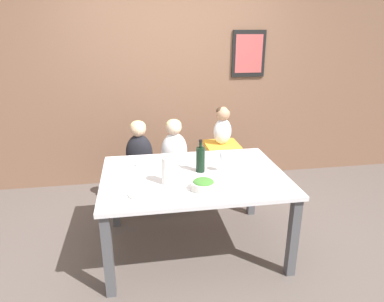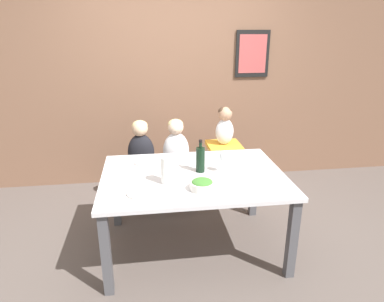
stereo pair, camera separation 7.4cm
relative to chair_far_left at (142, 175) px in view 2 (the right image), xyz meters
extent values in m
plane|color=#564C47|center=(0.44, -0.82, -0.38)|extent=(14.00, 14.00, 0.00)
cube|color=brown|center=(0.44, 0.74, 0.97)|extent=(10.00, 0.06, 2.70)
cube|color=black|center=(1.38, 0.70, 1.21)|extent=(0.41, 0.02, 0.55)
cube|color=#B74C4C|center=(1.38, 0.69, 1.21)|extent=(0.34, 0.00, 0.45)
cube|color=silver|center=(0.44, -0.82, 0.33)|extent=(1.53, 1.10, 0.03)
cube|color=#4C4C51|center=(-0.27, -1.31, -0.03)|extent=(0.07, 0.07, 0.69)
cube|color=#4C4C51|center=(1.15, -1.31, -0.03)|extent=(0.07, 0.07, 0.69)
cube|color=#4C4C51|center=(-0.27, -0.33, -0.03)|extent=(0.07, 0.07, 0.69)
cube|color=#4C4C51|center=(1.15, -0.33, -0.03)|extent=(0.07, 0.07, 0.69)
cylinder|color=silver|center=(-0.16, -0.16, -0.18)|extent=(0.04, 0.04, 0.39)
cylinder|color=silver|center=(0.16, -0.16, -0.18)|extent=(0.04, 0.04, 0.39)
cylinder|color=silver|center=(-0.16, 0.16, -0.18)|extent=(0.04, 0.04, 0.39)
cylinder|color=silver|center=(0.16, 0.16, -0.18)|extent=(0.04, 0.04, 0.39)
cube|color=white|center=(0.00, 0.00, 0.04)|extent=(0.42, 0.44, 0.05)
cylinder|color=silver|center=(0.21, -0.16, -0.18)|extent=(0.04, 0.04, 0.39)
cylinder|color=silver|center=(0.53, -0.16, -0.18)|extent=(0.04, 0.04, 0.39)
cylinder|color=silver|center=(0.21, 0.16, -0.18)|extent=(0.04, 0.04, 0.39)
cylinder|color=silver|center=(0.53, 0.16, -0.18)|extent=(0.04, 0.04, 0.39)
cube|color=white|center=(0.37, 0.00, 0.04)|extent=(0.42, 0.44, 0.05)
cylinder|color=silver|center=(0.76, -0.14, -0.05)|extent=(0.04, 0.04, 0.64)
cylinder|color=silver|center=(1.03, -0.14, -0.05)|extent=(0.04, 0.04, 0.64)
cylinder|color=silver|center=(0.76, 0.14, -0.05)|extent=(0.04, 0.04, 0.64)
cylinder|color=silver|center=(1.03, 0.14, -0.05)|extent=(0.04, 0.04, 0.64)
cube|color=gold|center=(0.90, 0.00, 0.29)|extent=(0.36, 0.37, 0.05)
ellipsoid|color=black|center=(0.00, 0.00, 0.27)|extent=(0.28, 0.19, 0.40)
sphere|color=#D6AD89|center=(0.00, 0.00, 0.53)|extent=(0.17, 0.17, 0.17)
ellipsoid|color=#DBC684|center=(0.00, 0.01, 0.56)|extent=(0.16, 0.16, 0.12)
ellipsoid|color=silver|center=(0.37, 0.00, 0.27)|extent=(0.28, 0.19, 0.40)
sphere|color=beige|center=(0.37, 0.00, 0.53)|extent=(0.17, 0.17, 0.17)
ellipsoid|color=#DBC684|center=(0.37, 0.01, 0.56)|extent=(0.16, 0.16, 0.12)
ellipsoid|color=silver|center=(0.90, 0.00, 0.46)|extent=(0.20, 0.13, 0.28)
sphere|color=tan|center=(0.90, 0.00, 0.65)|extent=(0.15, 0.15, 0.15)
ellipsoid|color=#473323|center=(0.90, 0.01, 0.68)|extent=(0.15, 0.14, 0.10)
cylinder|color=black|center=(0.51, -0.77, 0.45)|extent=(0.08, 0.08, 0.22)
cylinder|color=black|center=(0.51, -0.77, 0.59)|extent=(0.03, 0.03, 0.07)
cylinder|color=black|center=(0.51, -0.77, 0.62)|extent=(0.03, 0.03, 0.02)
cylinder|color=white|center=(0.21, -0.96, 0.45)|extent=(0.10, 0.10, 0.22)
cylinder|color=white|center=(0.70, -0.81, 0.35)|extent=(0.06, 0.06, 0.00)
cylinder|color=white|center=(0.70, -0.81, 0.39)|extent=(0.01, 0.01, 0.09)
ellipsoid|color=white|center=(0.70, -0.81, 0.49)|extent=(0.07, 0.07, 0.10)
cylinder|color=silver|center=(0.47, -1.12, 0.38)|extent=(0.19, 0.19, 0.06)
ellipsoid|color=#3D752D|center=(0.47, -1.12, 0.41)|extent=(0.16, 0.16, 0.04)
cylinder|color=silver|center=(0.00, -1.13, 0.35)|extent=(0.20, 0.20, 0.01)
cylinder|color=silver|center=(0.05, -0.51, 0.35)|extent=(0.20, 0.20, 0.01)
camera|label=1|loc=(-0.01, -3.43, 1.51)|focal=32.00mm
camera|label=2|loc=(0.07, -3.44, 1.51)|focal=32.00mm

